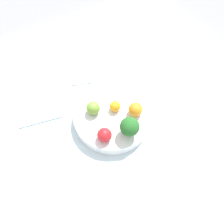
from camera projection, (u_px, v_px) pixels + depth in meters
ground_plane at (112, 122)px, 0.77m from camera, size 6.00×6.00×0.00m
table_surface at (112, 121)px, 0.76m from camera, size 1.20×1.20×0.02m
bowl at (112, 117)px, 0.74m from camera, size 0.26×0.26×0.04m
broccoli at (130, 127)px, 0.65m from camera, size 0.06×0.06×0.07m
apple_red at (104, 135)px, 0.65m from camera, size 0.04×0.04×0.04m
apple_green at (93, 108)px, 0.70m from camera, size 0.04×0.04×0.04m
orange_front at (136, 109)px, 0.70m from camera, size 0.05×0.05×0.05m
orange_back at (115, 106)px, 0.71m from camera, size 0.04×0.04×0.04m
napkin at (38, 109)px, 0.78m from camera, size 0.15×0.17×0.01m
spoon at (81, 83)px, 0.83m from camera, size 0.04×0.08×0.01m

